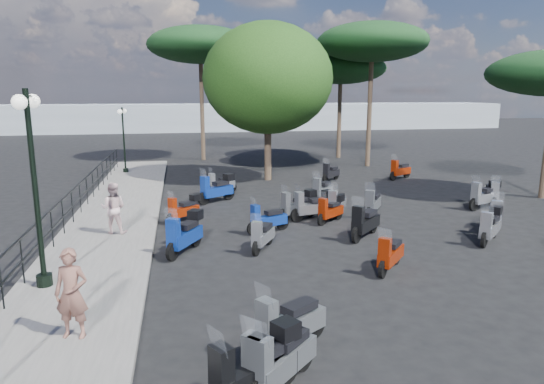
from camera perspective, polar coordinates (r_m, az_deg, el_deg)
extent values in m
plane|color=black|center=(14.81, 5.94, -6.13)|extent=(120.00, 120.00, 0.00)
cube|color=#5E5B5A|center=(17.25, -18.36, -3.83)|extent=(3.00, 30.00, 0.15)
cylinder|color=black|center=(11.44, -29.24, -9.39)|extent=(0.04, 0.04, 1.10)
cylinder|color=black|center=(12.67, -27.32, -7.22)|extent=(0.04, 0.04, 1.10)
cylinder|color=black|center=(13.92, -25.76, -5.43)|extent=(0.04, 0.04, 1.10)
cylinder|color=black|center=(15.20, -24.47, -3.93)|extent=(0.04, 0.04, 1.10)
cylinder|color=black|center=(16.49, -23.38, -2.66)|extent=(0.04, 0.04, 1.10)
cylinder|color=black|center=(17.79, -22.45, -1.58)|extent=(0.04, 0.04, 1.10)
cylinder|color=black|center=(19.10, -21.64, -0.65)|extent=(0.04, 0.04, 1.10)
cylinder|color=black|center=(20.41, -20.95, 0.17)|extent=(0.04, 0.04, 1.10)
cylinder|color=black|center=(21.74, -20.33, 0.88)|extent=(0.04, 0.04, 1.10)
cylinder|color=black|center=(23.07, -19.79, 1.52)|extent=(0.04, 0.04, 1.10)
cylinder|color=black|center=(24.40, -19.31, 2.08)|extent=(0.04, 0.04, 1.10)
cylinder|color=black|center=(25.74, -18.87, 2.59)|extent=(0.04, 0.04, 1.10)
cylinder|color=black|center=(27.08, -18.48, 3.04)|extent=(0.04, 0.04, 1.10)
cylinder|color=black|center=(28.42, -18.13, 3.45)|extent=(0.04, 0.04, 1.10)
cylinder|color=black|center=(29.76, -17.80, 3.83)|extent=(0.04, 0.04, 1.10)
cube|color=black|center=(17.02, -23.04, -0.37)|extent=(0.04, 26.00, 0.04)
cube|color=black|center=(17.13, -22.89, -2.10)|extent=(0.04, 26.00, 0.04)
cylinder|color=black|center=(12.47, -25.19, -9.35)|extent=(0.36, 0.36, 0.27)
cylinder|color=black|center=(11.92, -26.06, 0.11)|extent=(0.12, 0.12, 4.45)
cylinder|color=black|center=(11.72, -26.98, 10.01)|extent=(0.06, 1.00, 0.04)
sphere|color=white|center=(12.21, -26.33, 9.57)|extent=(0.31, 0.31, 0.31)
sphere|color=white|center=(11.24, -27.59, 9.36)|extent=(0.31, 0.31, 0.31)
cylinder|color=black|center=(27.93, -16.83, 2.48)|extent=(0.28, 0.28, 0.21)
cylinder|color=black|center=(27.73, -17.03, 5.86)|extent=(0.10, 0.10, 3.53)
cylinder|color=black|center=(27.62, -17.24, 9.23)|extent=(0.17, 0.79, 0.04)
sphere|color=white|center=(28.00, -17.00, 9.09)|extent=(0.25, 0.25, 0.25)
sphere|color=white|center=(27.24, -17.46, 9.00)|extent=(0.25, 0.25, 0.25)
imported|color=brown|center=(9.57, -22.51, -10.98)|extent=(0.68, 0.52, 1.67)
imported|color=beige|center=(15.92, -18.17, -1.80)|extent=(0.89, 0.75, 1.62)
cylinder|color=black|center=(8.08, 1.47, -20.26)|extent=(0.50, 0.36, 0.52)
cube|color=black|center=(7.64, -1.95, -20.61)|extent=(1.38, 1.04, 0.36)
cube|color=black|center=(7.58, -0.86, -18.20)|extent=(0.72, 0.61, 0.15)
cube|color=black|center=(7.16, -5.95, -20.25)|extent=(0.37, 0.40, 0.75)
plane|color=white|center=(6.88, -6.49, -17.01)|extent=(0.29, 0.39, 0.40)
cube|color=black|center=(7.75, 1.62, -15.89)|extent=(0.49, 0.48, 0.28)
cylinder|color=black|center=(8.51, 3.13, -18.46)|extent=(0.44, 0.44, 0.52)
cube|color=#4D5054|center=(7.98, 0.77, -19.04)|extent=(1.25, 1.24, 0.36)
cube|color=black|center=(7.97, 1.55, -16.63)|extent=(0.69, 0.68, 0.15)
cube|color=#4D5054|center=(7.40, -2.04, -19.02)|extent=(0.39, 0.40, 0.75)
plane|color=white|center=(7.12, -2.40, -15.90)|extent=(0.35, 0.35, 0.40)
cylinder|color=black|center=(13.54, -11.64, -6.86)|extent=(0.36, 0.51, 0.53)
cylinder|color=black|center=(14.63, -8.97, -5.34)|extent=(0.36, 0.51, 0.53)
cube|color=navy|center=(14.07, -10.17, -5.24)|extent=(1.05, 1.43, 0.38)
cube|color=black|center=(14.14, -9.84, -3.84)|extent=(0.62, 0.74, 0.15)
cube|color=navy|center=(13.46, -11.54, -4.70)|extent=(0.41, 0.38, 0.77)
plane|color=white|center=(13.28, -11.77, -2.72)|extent=(0.41, 0.29, 0.41)
cube|color=black|center=(14.46, -9.02, -2.64)|extent=(0.49, 0.50, 0.29)
cylinder|color=black|center=(15.57, -2.21, -4.30)|extent=(0.45, 0.26, 0.45)
cylinder|color=black|center=(16.16, 1.24, -3.69)|extent=(0.45, 0.26, 0.45)
cube|color=navy|center=(15.84, -0.31, -3.37)|extent=(1.26, 0.76, 0.32)
cube|color=black|center=(15.85, 0.18, -2.37)|extent=(0.63, 0.48, 0.13)
cube|color=navy|center=(15.49, -1.98, -2.71)|extent=(0.30, 0.34, 0.66)
plane|color=white|center=(15.36, -2.17, -1.21)|extent=(0.21, 0.36, 0.35)
cylinder|color=black|center=(17.11, -11.76, -3.10)|extent=(0.39, 0.34, 0.43)
cylinder|color=black|center=(17.76, -9.05, -2.45)|extent=(0.39, 0.34, 0.43)
cube|color=maroon|center=(17.42, -10.29, -2.23)|extent=(1.09, 0.96, 0.30)
cube|color=black|center=(17.46, -9.93, -1.35)|extent=(0.58, 0.54, 0.12)
cube|color=maroon|center=(17.05, -11.63, -1.73)|extent=(0.32, 0.33, 0.62)
plane|color=white|center=(16.94, -11.83, -0.44)|extent=(0.27, 0.31, 0.33)
cube|color=black|center=(17.64, -9.07, -0.64)|extent=(0.41, 0.41, 0.23)
cylinder|color=black|center=(19.83, -8.05, -0.76)|extent=(0.50, 0.40, 0.53)
cylinder|color=black|center=(20.65, -5.12, -0.19)|extent=(0.50, 0.40, 0.53)
cube|color=navy|center=(20.22, -6.45, 0.11)|extent=(1.40, 1.14, 0.38)
cube|color=black|center=(20.28, -6.06, 1.05)|extent=(0.74, 0.66, 0.16)
cube|color=navy|center=(19.78, -7.89, 0.73)|extent=(0.39, 0.41, 0.78)
plane|color=white|center=(19.65, -8.09, 2.13)|extent=(0.31, 0.40, 0.41)
cube|color=black|center=(20.53, -5.11, 1.77)|extent=(0.51, 0.51, 0.29)
cylinder|color=black|center=(8.57, -1.06, -18.17)|extent=(0.50, 0.38, 0.53)
cylinder|color=black|center=(9.41, 4.99, -15.31)|extent=(0.50, 0.38, 0.53)
cube|color=#4D5054|center=(8.92, 2.39, -15.46)|extent=(1.39, 1.10, 0.37)
cube|color=black|center=(8.91, 3.25, -13.31)|extent=(0.73, 0.64, 0.15)
cube|color=#4D5054|center=(8.38, -0.63, -14.98)|extent=(0.38, 0.41, 0.77)
plane|color=white|center=(8.13, -0.98, -12.02)|extent=(0.30, 0.39, 0.41)
cylinder|color=black|center=(13.67, -1.89, -6.63)|extent=(0.30, 0.43, 0.44)
cylinder|color=black|center=(14.66, -0.34, -5.34)|extent=(0.30, 0.43, 0.44)
cube|color=#9B9EA4|center=(14.16, -1.02, -5.26)|extent=(0.87, 1.20, 0.31)
cube|color=black|center=(14.22, -0.81, -4.09)|extent=(0.52, 0.62, 0.13)
cube|color=#9B9EA4|center=(13.61, -1.79, -4.84)|extent=(0.34, 0.31, 0.65)
plane|color=white|center=(13.45, -1.88, -3.20)|extent=(0.34, 0.24, 0.34)
cylinder|color=black|center=(17.12, 1.42, -2.75)|extent=(0.48, 0.30, 0.48)
cylinder|color=black|center=(17.86, 4.48, -2.17)|extent=(0.48, 0.30, 0.48)
cube|color=#4D5054|center=(17.47, 3.11, -1.85)|extent=(1.32, 0.87, 0.34)
cube|color=black|center=(17.52, 3.56, -0.88)|extent=(0.67, 0.53, 0.14)
cube|color=#4D5054|center=(17.06, 1.64, -1.21)|extent=(0.33, 0.37, 0.70)
plane|color=white|center=(16.93, 1.49, 0.25)|extent=(0.24, 0.38, 0.37)
cube|color=black|center=(17.73, 4.56, -0.14)|extent=(0.45, 0.44, 0.26)
cylinder|color=black|center=(16.73, 5.86, -3.25)|extent=(0.39, 0.35, 0.43)
cylinder|color=black|center=(17.61, 7.82, -2.53)|extent=(0.39, 0.35, 0.43)
cube|color=maroon|center=(17.16, 6.96, -2.33)|extent=(1.10, 0.99, 0.31)
cube|color=black|center=(17.23, 7.26, -1.41)|extent=(0.59, 0.55, 0.13)
cube|color=maroon|center=(16.68, 6.03, -1.82)|extent=(0.33, 0.33, 0.63)
plane|color=white|center=(16.55, 5.96, -0.49)|extent=(0.27, 0.31, 0.33)
cube|color=black|center=(17.49, 7.90, -0.69)|extent=(0.42, 0.42, 0.23)
cylinder|color=black|center=(21.71, -7.23, 0.23)|extent=(0.44, 0.27, 0.44)
cylinder|color=black|center=(22.24, -4.74, 0.56)|extent=(0.44, 0.27, 0.44)
cube|color=gray|center=(21.96, -5.87, 0.84)|extent=(1.22, 0.79, 0.31)
cube|color=black|center=(21.99, -5.53, 1.54)|extent=(0.62, 0.48, 0.13)
cube|color=gray|center=(21.66, -7.09, 1.35)|extent=(0.30, 0.34, 0.64)
plane|color=white|center=(21.56, -7.25, 2.41)|extent=(0.21, 0.35, 0.34)
cylinder|color=black|center=(12.43, 12.90, -8.82)|extent=(0.38, 0.40, 0.46)
cylinder|color=black|center=(13.46, 14.46, -7.28)|extent=(0.38, 0.40, 0.46)
cube|color=maroon|center=(12.93, 13.82, -7.24)|extent=(1.07, 1.14, 0.32)
cube|color=black|center=(12.99, 14.09, -5.92)|extent=(0.60, 0.62, 0.13)
cube|color=maroon|center=(12.35, 13.11, -6.80)|extent=(0.35, 0.35, 0.67)
plane|color=white|center=(12.17, 13.12, -4.96)|extent=(0.32, 0.30, 0.35)
cylinder|color=black|center=(14.97, 9.89, -5.00)|extent=(0.45, 0.45, 0.52)
cylinder|color=black|center=(16.12, 11.81, -3.85)|extent=(0.45, 0.45, 0.52)
cube|color=black|center=(15.54, 11.00, -3.67)|extent=(1.26, 1.26, 0.37)
cube|color=black|center=(15.62, 11.31, -2.44)|extent=(0.69, 0.69, 0.15)
cube|color=black|center=(14.91, 10.10, -3.08)|extent=(0.40, 0.40, 0.76)
plane|color=white|center=(14.73, 10.06, -1.29)|extent=(0.35, 0.35, 0.40)
cylinder|color=black|center=(17.12, 2.96, -2.75)|extent=(0.50, 0.23, 0.49)
cylinder|color=black|center=(17.73, 6.43, -2.29)|extent=(0.50, 0.23, 0.49)
cube|color=gray|center=(17.40, 4.88, -1.91)|extent=(1.37, 0.69, 0.35)
cube|color=black|center=(17.42, 5.39, -0.93)|extent=(0.67, 0.46, 0.14)
cube|color=gray|center=(17.05, 3.22, -1.18)|extent=(0.30, 0.36, 0.72)
plane|color=white|center=(16.92, 3.06, 0.31)|extent=(0.18, 0.40, 0.38)
cube|color=black|center=(17.60, 6.54, -0.22)|extent=(0.42, 0.41, 0.27)
cylinder|color=black|center=(17.46, 7.06, -2.54)|extent=(0.36, 0.46, 0.49)
cylinder|color=black|center=(18.60, 8.12, -1.68)|extent=(0.36, 0.46, 0.49)
cube|color=#9B9EA4|center=(18.04, 7.66, -1.49)|extent=(1.02, 1.29, 0.34)
cube|color=black|center=(18.14, 7.84, -0.50)|extent=(0.59, 0.67, 0.14)
cube|color=#9B9EA4|center=(17.43, 7.17, -0.99)|extent=(0.38, 0.36, 0.71)
plane|color=white|center=(17.28, 7.15, 0.44)|extent=(0.36, 0.28, 0.38)
cylinder|color=black|center=(20.03, 5.18, -0.65)|extent=(0.40, 0.41, 0.47)
cylinder|color=black|center=(21.07, 6.67, -0.06)|extent=(0.40, 0.41, 0.47)
cube|color=#4D5054|center=(20.55, 6.02, 0.16)|extent=(1.12, 1.17, 0.34)
cube|color=black|center=(20.65, 6.24, 0.99)|extent=(0.62, 0.64, 0.14)
cube|color=#4D5054|center=(20.00, 5.31, 0.66)|extent=(0.36, 0.36, 0.69)
plane|color=white|center=(19.87, 5.26, 1.89)|extent=(0.33, 0.31, 0.37)
cylinder|color=black|center=(15.64, 23.69, -5.18)|extent=(0.43, 0.41, 0.49)
cylinder|color=black|center=(16.79, 24.64, -4.14)|extent=(0.43, 0.41, 0.49)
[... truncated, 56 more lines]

